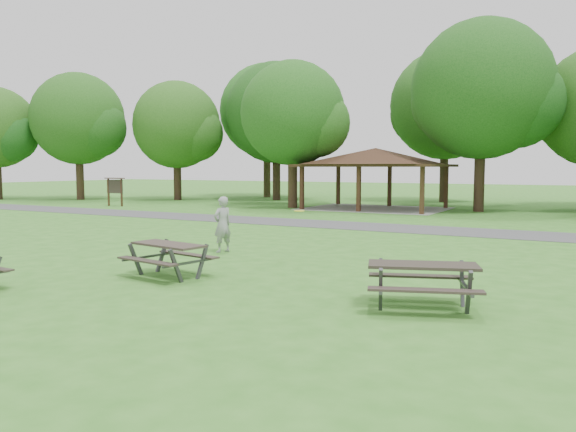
{
  "coord_description": "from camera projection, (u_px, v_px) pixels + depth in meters",
  "views": [
    {
      "loc": [
        8.2,
        -8.89,
        2.59
      ],
      "look_at": [
        1.0,
        4.0,
        1.3
      ],
      "focal_mm": 35.0,
      "sensor_mm": 36.0,
      "label": 1
    }
  ],
  "objects": [
    {
      "name": "tree_row_d",
      "position": [
        294.0,
        116.0,
        35.36
      ],
      "size": [
        6.93,
        6.6,
        9.27
      ],
      "color": "#322116",
      "rests_on": "ground"
    },
    {
      "name": "tree_deep_b",
      "position": [
        447.0,
        108.0,
        40.98
      ],
      "size": [
        8.4,
        8.0,
        11.13
      ],
      "color": "black",
      "rests_on": "ground"
    },
    {
      "name": "ground",
      "position": [
        156.0,
        289.0,
        11.94
      ],
      "size": [
        160.0,
        160.0,
        0.0
      ],
      "primitive_type": "plane",
      "color": "#327421",
      "rests_on": "ground"
    },
    {
      "name": "picnic_table_far",
      "position": [
        423.0,
        274.0,
        10.26
      ],
      "size": [
        2.39,
        2.16,
        0.86
      ],
      "color": "#29231E",
      "rests_on": "ground"
    },
    {
      "name": "frisbee_in_flight",
      "position": [
        299.0,
        211.0,
        14.61
      ],
      "size": [
        0.35,
        0.35,
        0.02
      ],
      "color": "yellow",
      "rests_on": "ground"
    },
    {
      "name": "tree_row_c",
      "position": [
        278.0,
        116.0,
        43.37
      ],
      "size": [
        8.19,
        7.8,
        10.67
      ],
      "color": "black",
      "rests_on": "ground"
    },
    {
      "name": "tree_row_a",
      "position": [
        79.0,
        122.0,
        44.12
      ],
      "size": [
        7.56,
        7.2,
        9.97
      ],
      "color": "#321F16",
      "rests_on": "ground"
    },
    {
      "name": "tree_row_e",
      "position": [
        484.0,
        94.0,
        32.09
      ],
      "size": [
        8.4,
        8.0,
        11.02
      ],
      "color": "black",
      "rests_on": "ground"
    },
    {
      "name": "notice_board",
      "position": [
        115.0,
        186.0,
        37.2
      ],
      "size": [
        1.6,
        0.3,
        1.88
      ],
      "color": "#372114",
      "rests_on": "ground"
    },
    {
      "name": "tree_deep_a",
      "position": [
        268.0,
        114.0,
        47.82
      ],
      "size": [
        8.4,
        8.0,
        11.38
      ],
      "color": "#312315",
      "rests_on": "ground"
    },
    {
      "name": "pavilion",
      "position": [
        376.0,
        159.0,
        34.49
      ],
      "size": [
        8.6,
        7.01,
        3.76
      ],
      "color": "#341D13",
      "rests_on": "ground"
    },
    {
      "name": "frisbee_thrower",
      "position": [
        222.0,
        224.0,
        17.02
      ],
      "size": [
        0.59,
        0.72,
        1.7
      ],
      "primitive_type": "imported",
      "rotation": [
        0.0,
        0.0,
        -1.9
      ],
      "color": "gray",
      "rests_on": "ground"
    },
    {
      "name": "picnic_table_middle",
      "position": [
        168.0,
        251.0,
        13.22
      ],
      "size": [
        2.11,
        1.8,
        0.82
      ],
      "color": "#312823",
      "rests_on": "ground"
    },
    {
      "name": "tree_row_b",
      "position": [
        178.0,
        128.0,
        43.81
      ],
      "size": [
        7.14,
        6.8,
        9.28
      ],
      "color": "black",
      "rests_on": "ground"
    },
    {
      "name": "asphalt_path",
      "position": [
        381.0,
        227.0,
        24.11
      ],
      "size": [
        120.0,
        3.2,
        0.02
      ],
      "primitive_type": "cube",
      "color": "#444447",
      "rests_on": "ground"
    }
  ]
}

